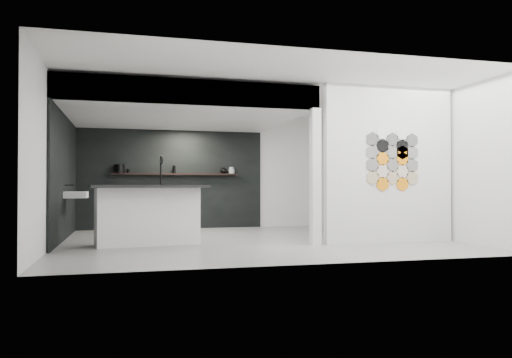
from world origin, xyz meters
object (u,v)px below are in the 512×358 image
at_px(wall_basin, 76,195).
at_px(glass_bowl, 232,171).
at_px(glass_vase, 232,170).
at_px(kettle, 224,171).
at_px(partition_panel, 389,164).
at_px(kitchen_island, 148,214).
at_px(stockpot, 119,169).
at_px(bottle_dark, 174,169).
at_px(utensil_cup, 128,171).

height_order(wall_basin, glass_bowl, glass_bowl).
bearing_deg(glass_vase, kettle, 180.00).
height_order(partition_panel, glass_bowl, partition_panel).
xyz_separation_m(kitchen_island, kettle, (1.93, 3.11, 0.86)).
distance_m(stockpot, bottle_dark, 1.25).
bearing_deg(utensil_cup, partition_panel, -40.55).
xyz_separation_m(wall_basin, glass_bowl, (3.39, 2.07, 0.52)).
relative_size(kettle, glass_vase, 1.03).
bearing_deg(utensil_cup, bottle_dark, 0.00).
bearing_deg(stockpot, partition_panel, -39.33).
bearing_deg(stockpot, kitchen_island, -80.56).
height_order(wall_basin, kettle, kettle).
xyz_separation_m(wall_basin, kitchen_island, (1.26, -1.05, -0.32)).
relative_size(glass_vase, utensil_cup, 1.82).
distance_m(bottle_dark, utensil_cup, 1.05).
relative_size(glass_bowl, bottle_dark, 0.80).
bearing_deg(wall_basin, partition_panel, -18.23).
bearing_deg(kitchen_island, glass_bowl, 47.64).
xyz_separation_m(partition_panel, utensil_cup, (-4.52, 3.87, -0.04)).
relative_size(wall_basin, bottle_dark, 3.31).
bearing_deg(wall_basin, bottle_dark, 45.93).
relative_size(stockpot, bottle_dark, 1.30).
relative_size(stockpot, utensil_cup, 2.70).
xyz_separation_m(wall_basin, kettle, (3.19, 2.07, 0.54)).
relative_size(stockpot, glass_bowl, 1.63).
xyz_separation_m(partition_panel, glass_bowl, (-2.08, 3.87, -0.03)).
bearing_deg(kitchen_island, utensil_cup, 87.79).
distance_m(stockpot, utensil_cup, 0.21).
relative_size(wall_basin, kitchen_island, 0.29).
distance_m(kitchen_island, utensil_cup, 3.24).
distance_m(stockpot, glass_bowl, 2.64).
bearing_deg(kitchen_island, stockpot, 91.42).
distance_m(wall_basin, glass_vase, 4.01).
bearing_deg(utensil_cup, glass_vase, 0.00).
bearing_deg(glass_bowl, partition_panel, -61.77).
height_order(glass_vase, bottle_dark, bottle_dark).
height_order(partition_panel, bottle_dark, partition_panel).
height_order(wall_basin, glass_vase, glass_vase).
height_order(glass_bowl, glass_vase, glass_vase).
bearing_deg(glass_vase, glass_bowl, 0.00).
bearing_deg(utensil_cup, wall_basin, -114.65).
bearing_deg(partition_panel, stockpot, 140.67).
xyz_separation_m(kettle, glass_bowl, (0.20, 0.00, -0.02)).
bearing_deg(utensil_cup, kitchen_island, -84.19).
height_order(partition_panel, glass_vase, partition_panel).
distance_m(wall_basin, glass_bowl, 4.00).
xyz_separation_m(glass_bowl, utensil_cup, (-2.44, 0.00, -0.01)).
bearing_deg(stockpot, wall_basin, -109.89).
bearing_deg(wall_basin, glass_vase, 31.35).
xyz_separation_m(partition_panel, kettle, (-2.27, 3.87, -0.01)).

